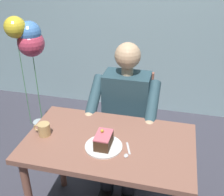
# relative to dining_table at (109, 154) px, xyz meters

# --- Properties ---
(dining_table) EXTENTS (1.06, 0.63, 0.74)m
(dining_table) POSITION_rel_dining_table_xyz_m (0.00, 0.00, 0.00)
(dining_table) COLOR #8F5C4C
(dining_table) RESTS_ON ground
(chair) EXTENTS (0.42, 0.42, 0.89)m
(chair) POSITION_rel_dining_table_xyz_m (0.00, -0.67, -0.15)
(chair) COLOR #9F5D4A
(chair) RESTS_ON ground
(seated_person) EXTENTS (0.53, 0.58, 1.20)m
(seated_person) POSITION_rel_dining_table_xyz_m (0.00, -0.49, -0.02)
(seated_person) COLOR #2B4955
(seated_person) RESTS_ON ground
(dessert_plate) EXTENTS (0.23, 0.23, 0.01)m
(dessert_plate) POSITION_rel_dining_table_xyz_m (0.02, 0.07, 0.11)
(dessert_plate) COLOR white
(dessert_plate) RESTS_ON dining_table
(cake_slice) EXTENTS (0.09, 0.14, 0.10)m
(cake_slice) POSITION_rel_dining_table_xyz_m (0.02, 0.07, 0.15)
(cake_slice) COLOR #432A1A
(cake_slice) RESTS_ON dessert_plate
(coffee_cup) EXTENTS (0.11, 0.08, 0.08)m
(coffee_cup) POSITION_rel_dining_table_xyz_m (0.42, 0.04, 0.15)
(coffee_cup) COLOR tan
(coffee_cup) RESTS_ON dining_table
(dessert_spoon) EXTENTS (0.05, 0.14, 0.01)m
(dessert_spoon) POSITION_rel_dining_table_xyz_m (-0.13, 0.09, 0.11)
(dessert_spoon) COLOR silver
(dessert_spoon) RESTS_ON dining_table
(balloon_display) EXTENTS (0.30, 0.29, 1.30)m
(balloon_display) POSITION_rel_dining_table_xyz_m (0.95, -0.81, 0.37)
(balloon_display) COLOR #B2C1C6
(balloon_display) RESTS_ON ground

